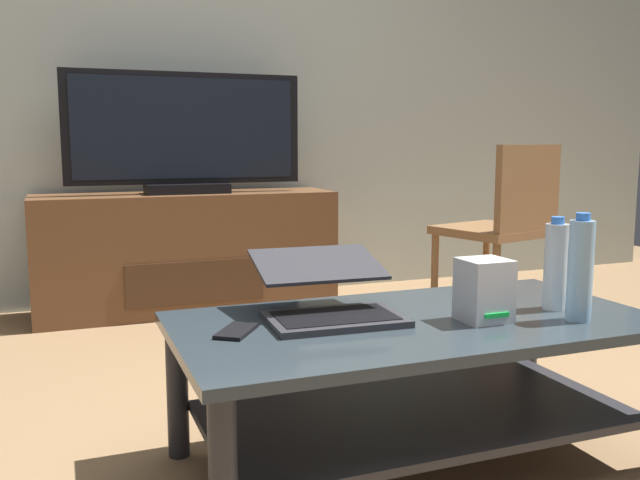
# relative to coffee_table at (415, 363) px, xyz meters

# --- Properties ---
(ground_plane) EXTENTS (7.68, 7.68, 0.00)m
(ground_plane) POSITION_rel_coffee_table_xyz_m (-0.14, 0.06, -0.29)
(ground_plane) COLOR olive
(back_wall) EXTENTS (6.40, 0.12, 2.80)m
(back_wall) POSITION_rel_coffee_table_xyz_m (-0.14, 2.29, 1.11)
(back_wall) COLOR #A8B2A8
(back_wall) RESTS_ON ground
(coffee_table) EXTENTS (1.29, 0.65, 0.41)m
(coffee_table) POSITION_rel_coffee_table_xyz_m (0.00, 0.00, 0.00)
(coffee_table) COLOR #2D383D
(coffee_table) RESTS_ON ground
(media_cabinet) EXTENTS (1.53, 0.42, 0.62)m
(media_cabinet) POSITION_rel_coffee_table_xyz_m (-0.25, 1.97, 0.02)
(media_cabinet) COLOR brown
(media_cabinet) RESTS_ON ground
(television) EXTENTS (1.19, 0.20, 0.61)m
(television) POSITION_rel_coffee_table_xyz_m (-0.25, 1.95, 0.62)
(television) COLOR black
(television) RESTS_ON media_cabinet
(dining_chair) EXTENTS (0.54, 0.54, 0.87)m
(dining_chair) POSITION_rel_coffee_table_xyz_m (1.10, 1.12, 0.21)
(dining_chair) COLOR brown
(dining_chair) RESTS_ON ground
(laptop) EXTENTS (0.37, 0.39, 0.16)m
(laptop) POSITION_rel_coffee_table_xyz_m (-0.22, 0.10, 0.18)
(laptop) COLOR #333338
(laptop) RESTS_ON coffee_table
(router_box) EXTENTS (0.12, 0.12, 0.17)m
(router_box) POSITION_rel_coffee_table_xyz_m (0.15, -0.08, 0.21)
(router_box) COLOR silver
(router_box) RESTS_ON coffee_table
(water_bottle_near) EXTENTS (0.06, 0.06, 0.26)m
(water_bottle_near) POSITION_rel_coffee_table_xyz_m (0.42, -0.05, 0.25)
(water_bottle_near) COLOR silver
(water_bottle_near) RESTS_ON coffee_table
(water_bottle_far) EXTENTS (0.07, 0.07, 0.29)m
(water_bottle_far) POSITION_rel_coffee_table_xyz_m (0.39, -0.17, 0.26)
(water_bottle_far) COLOR #99C6E5
(water_bottle_far) RESTS_ON coffee_table
(cell_phone) EXTENTS (0.14, 0.15, 0.01)m
(cell_phone) POSITION_rel_coffee_table_xyz_m (-0.48, 0.04, 0.13)
(cell_phone) COLOR black
(cell_phone) RESTS_ON coffee_table
(tv_remote) EXTENTS (0.11, 0.16, 0.02)m
(tv_remote) POSITION_rel_coffee_table_xyz_m (0.33, 0.11, 0.13)
(tv_remote) COLOR #2D2D30
(tv_remote) RESTS_ON coffee_table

